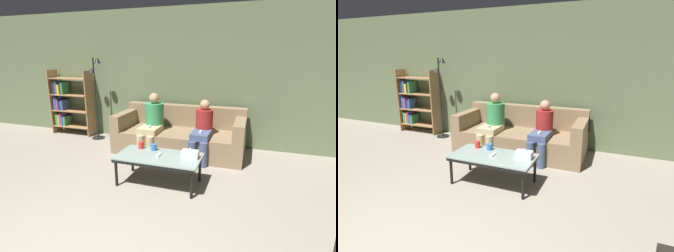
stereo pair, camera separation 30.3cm
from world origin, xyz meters
TOP-DOWN VIEW (x-y plane):
  - wall_back at (0.00, 3.85)m, footprint 12.00×0.06m
  - couch at (0.00, 3.29)m, footprint 2.29×0.97m
  - coffee_table at (0.08, 1.95)m, footprint 1.14×0.59m
  - cup_near_left at (-0.06, 2.13)m, footprint 0.08×0.08m
  - cup_near_right at (-0.26, 2.14)m, footprint 0.08×0.08m
  - tissue_box at (0.50, 2.02)m, footprint 0.22×0.12m
  - game_remote at (0.08, 1.95)m, footprint 0.04×0.15m
  - bookshelf at (-2.72, 3.62)m, footprint 0.96×0.32m
  - standing_lamp at (-1.85, 3.48)m, footprint 0.31×0.26m
  - seated_person_left_end at (-0.46, 3.08)m, footprint 0.34×0.67m
  - seated_person_mid_left at (0.46, 3.04)m, footprint 0.31×0.69m

SIDE VIEW (x-z plane):
  - couch at x=0.00m, z-range -0.11..0.69m
  - coffee_table at x=0.08m, z-range 0.16..0.57m
  - game_remote at x=0.08m, z-range 0.41..0.43m
  - cup_near_left at x=-0.06m, z-range 0.41..0.50m
  - cup_near_right at x=-0.26m, z-range 0.41..0.51m
  - tissue_box at x=0.50m, z-range 0.39..0.53m
  - seated_person_mid_left at x=0.46m, z-range 0.02..1.02m
  - seated_person_left_end at x=-0.46m, z-range 0.03..1.10m
  - bookshelf at x=-2.72m, z-range -0.02..1.40m
  - standing_lamp at x=-1.85m, z-range 0.19..1.88m
  - wall_back at x=0.00m, z-range 0.00..2.60m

